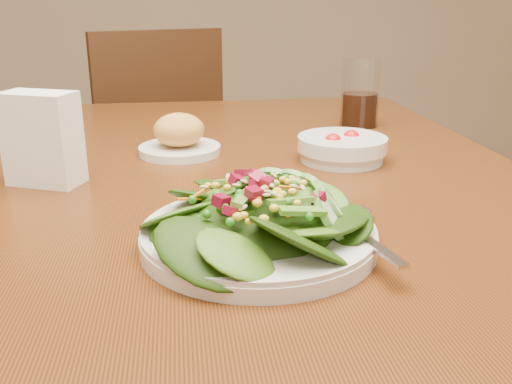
# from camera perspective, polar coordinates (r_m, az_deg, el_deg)

# --- Properties ---
(dining_table) EXTENTS (0.90, 1.40, 0.75)m
(dining_table) POSITION_cam_1_polar(r_m,az_deg,el_deg) (0.88, -0.21, -5.48)
(dining_table) COLOR #572C0F
(dining_table) RESTS_ON ground_plane
(chair_far) EXTENTS (0.55, 0.55, 0.92)m
(chair_far) POSITION_cam_1_polar(r_m,az_deg,el_deg) (1.93, -10.45, 2.97)
(chair_far) COLOR black
(chair_far) RESTS_ON ground_plane
(salad_plate) EXTENTS (0.27, 0.26, 0.08)m
(salad_plate) POSITION_cam_1_polar(r_m,az_deg,el_deg) (0.63, 1.09, -2.99)
(salad_plate) COLOR silver
(salad_plate) RESTS_ON dining_table
(bread_plate) EXTENTS (0.14, 0.14, 0.07)m
(bread_plate) POSITION_cam_1_polar(r_m,az_deg,el_deg) (1.01, -7.68, 5.43)
(bread_plate) COLOR silver
(bread_plate) RESTS_ON dining_table
(tomato_bowl) EXTENTS (0.15, 0.15, 0.05)m
(tomato_bowl) POSITION_cam_1_polar(r_m,az_deg,el_deg) (0.97, 8.59, 4.36)
(tomato_bowl) COLOR silver
(tomato_bowl) RESTS_ON dining_table
(drinking_glass) EXTENTS (0.08, 0.08, 0.14)m
(drinking_glass) POSITION_cam_1_polar(r_m,az_deg,el_deg) (1.23, 10.35, 9.24)
(drinking_glass) COLOR silver
(drinking_glass) RESTS_ON dining_table
(napkin_holder) EXTENTS (0.12, 0.09, 0.14)m
(napkin_holder) POSITION_cam_1_polar(r_m,az_deg,el_deg) (0.88, -20.62, 5.24)
(napkin_holder) COLOR white
(napkin_holder) RESTS_ON dining_table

